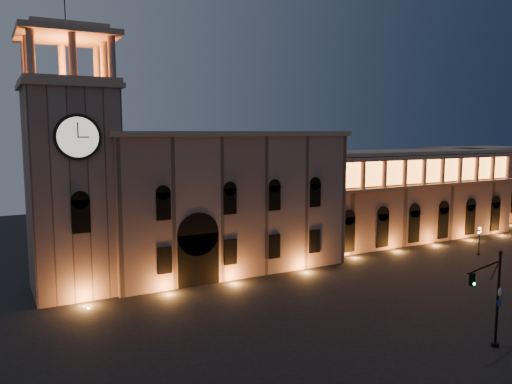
% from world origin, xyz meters
% --- Properties ---
extents(ground, '(160.00, 160.00, 0.00)m').
position_xyz_m(ground, '(0.00, 0.00, 0.00)').
color(ground, black).
rests_on(ground, ground).
extents(government_building, '(30.80, 12.80, 17.60)m').
position_xyz_m(government_building, '(-2.08, 21.93, 8.77)').
color(government_building, '#856357').
rests_on(government_building, ground).
extents(clock_tower, '(9.80, 9.80, 32.40)m').
position_xyz_m(clock_tower, '(-20.50, 20.98, 12.50)').
color(clock_tower, '#856357').
rests_on(clock_tower, ground).
extents(colonnade_wing, '(40.60, 11.50, 14.50)m').
position_xyz_m(colonnade_wing, '(32.00, 23.92, 7.33)').
color(colonnade_wing, '#7F5E51').
rests_on(colonnade_wing, ground).
extents(secondary_building, '(20.00, 12.00, 14.00)m').
position_xyz_m(secondary_building, '(58.00, 30.00, 7.00)').
color(secondary_building, '#7F5E51').
rests_on(secondary_building, ground).
extents(traffic_light, '(5.74, 1.69, 8.06)m').
position_xyz_m(traffic_light, '(6.30, -11.03, 4.23)').
color(traffic_light, black).
rests_on(traffic_light, ground).
extents(street_lamp_near, '(1.30, 0.68, 4.04)m').
position_xyz_m(street_lamp_near, '(32.64, 10.29, 2.41)').
color(street_lamp_near, black).
rests_on(street_lamp_near, ground).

